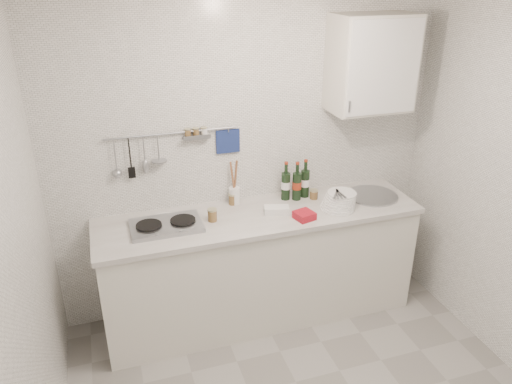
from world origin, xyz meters
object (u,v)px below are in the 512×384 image
wall_cabinet (372,64)px  wine_bottles (296,180)px  plate_stack_sink (339,201)px  plate_stack_hob (167,224)px  utensil_crock (235,193)px

wall_cabinet → wine_bottles: wall_cabinet is taller
plate_stack_sink → wine_bottles: 0.38m
wine_bottles → plate_stack_sink: bearing=-45.7°
wall_cabinet → plate_stack_hob: (-1.59, -0.09, -1.02)m
plate_stack_hob → wine_bottles: wine_bottles is taller
wall_cabinet → wine_bottles: size_ratio=2.26×
wall_cabinet → plate_stack_sink: wall_cabinet is taller
utensil_crock → wine_bottles: bearing=-7.4°
wall_cabinet → utensil_crock: (-1.03, 0.11, -0.95)m
plate_stack_hob → utensil_crock: bearing=19.5°
wine_bottles → utensil_crock: bearing=172.6°
plate_stack_sink → plate_stack_hob: bearing=174.6°
utensil_crock → plate_stack_sink: bearing=-23.6°
plate_stack_hob → utensil_crock: (0.56, 0.20, 0.07)m
wall_cabinet → wine_bottles: 1.03m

